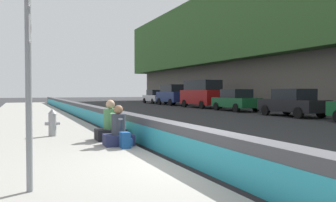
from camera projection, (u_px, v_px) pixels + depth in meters
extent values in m
plane|color=#2B2B2D|center=(196.00, 169.00, 6.91)|extent=(160.00, 160.00, 0.00)
cube|color=gray|center=(59.00, 179.00, 5.86)|extent=(80.00, 4.40, 0.14)
cube|color=#47474C|center=(196.00, 148.00, 6.90)|extent=(76.00, 0.44, 0.85)
cube|color=teal|center=(186.00, 151.00, 6.81)|extent=(74.48, 0.01, 0.54)
cylinder|color=gray|center=(28.00, 65.00, 4.85)|extent=(0.09, 0.09, 3.60)
cube|color=white|center=(29.00, 30.00, 4.84)|extent=(0.44, 0.02, 0.36)
cube|color=black|center=(31.00, 30.00, 4.85)|extent=(0.30, 0.01, 0.10)
cylinder|color=gray|center=(52.00, 125.00, 10.92)|extent=(0.24, 0.24, 0.72)
cone|color=gray|center=(52.00, 111.00, 10.91)|extent=(0.26, 0.26, 0.16)
cylinder|color=gray|center=(58.00, 123.00, 10.99)|extent=(0.10, 0.12, 0.10)
cylinder|color=gray|center=(47.00, 124.00, 10.85)|extent=(0.10, 0.12, 0.10)
cube|color=#23284C|center=(119.00, 140.00, 9.10)|extent=(0.70, 0.81, 0.29)
cylinder|color=#333842|center=(118.00, 124.00, 9.08)|extent=(0.37, 0.37, 0.54)
sphere|color=#8E6647|center=(118.00, 110.00, 9.07)|extent=(0.24, 0.24, 0.24)
cylinder|color=#333842|center=(117.00, 126.00, 9.28)|extent=(0.29, 0.15, 0.48)
cylinder|color=#333842|center=(120.00, 127.00, 8.90)|extent=(0.29, 0.15, 0.48)
cube|color=black|center=(110.00, 134.00, 10.12)|extent=(0.74, 0.86, 0.32)
cylinder|color=#4C8951|center=(110.00, 119.00, 10.11)|extent=(0.40, 0.40, 0.60)
sphere|color=tan|center=(110.00, 104.00, 10.09)|extent=(0.26, 0.26, 0.26)
cylinder|color=#4C8951|center=(109.00, 120.00, 10.32)|extent=(0.31, 0.15, 0.52)
cylinder|color=#4C8951|center=(112.00, 122.00, 9.90)|extent=(0.31, 0.15, 0.52)
cube|color=navy|center=(125.00, 140.00, 8.65)|extent=(0.32, 0.22, 0.40)
cube|color=navy|center=(130.00, 142.00, 8.71)|extent=(0.22, 0.06, 0.20)
cube|color=black|center=(292.00, 105.00, 21.08)|extent=(4.52, 1.84, 0.72)
cube|color=black|center=(294.00, 94.00, 20.97)|extent=(2.21, 1.64, 0.66)
cylinder|color=black|center=(266.00, 110.00, 22.09)|extent=(0.66, 0.23, 0.66)
cylinder|color=black|center=(287.00, 110.00, 22.75)|extent=(0.66, 0.23, 0.66)
cylinder|color=black|center=(299.00, 113.00, 19.43)|extent=(0.66, 0.23, 0.66)
cylinder|color=black|center=(321.00, 112.00, 20.10)|extent=(0.66, 0.23, 0.66)
cube|color=#145128|center=(235.00, 102.00, 26.80)|extent=(4.55, 1.93, 0.72)
cube|color=black|center=(236.00, 93.00, 26.69)|extent=(2.25, 1.69, 0.66)
cylinder|color=black|center=(217.00, 106.00, 27.83)|extent=(0.67, 0.24, 0.66)
cylinder|color=black|center=(235.00, 106.00, 28.47)|extent=(0.67, 0.24, 0.66)
cylinder|color=black|center=(236.00, 108.00, 25.15)|extent=(0.67, 0.24, 0.66)
cylinder|color=black|center=(256.00, 108.00, 25.79)|extent=(0.67, 0.24, 0.66)
cube|color=maroon|center=(202.00, 97.00, 32.07)|extent=(5.16, 2.11, 1.30)
cube|color=black|center=(202.00, 85.00, 31.94)|extent=(4.15, 1.89, 0.90)
cylinder|color=black|center=(185.00, 104.00, 33.17)|extent=(0.73, 0.24, 0.72)
cylinder|color=black|center=(201.00, 103.00, 33.96)|extent=(0.73, 0.24, 0.72)
cylinder|color=black|center=(202.00, 105.00, 30.21)|extent=(0.73, 0.24, 0.72)
cylinder|color=black|center=(220.00, 104.00, 31.01)|extent=(0.73, 0.24, 0.72)
cube|color=navy|center=(172.00, 97.00, 38.10)|extent=(4.83, 1.99, 1.10)
cube|color=black|center=(173.00, 88.00, 37.98)|extent=(3.12, 1.77, 0.80)
cylinder|color=black|center=(159.00, 101.00, 39.14)|extent=(0.76, 0.23, 0.76)
cylinder|color=black|center=(174.00, 101.00, 39.89)|extent=(0.76, 0.23, 0.76)
cylinder|color=black|center=(170.00, 102.00, 36.33)|extent=(0.76, 0.23, 0.76)
cylinder|color=black|center=(186.00, 102.00, 37.09)|extent=(0.76, 0.23, 0.76)
cube|color=silver|center=(155.00, 98.00, 43.18)|extent=(4.51, 1.82, 0.72)
cube|color=black|center=(155.00, 93.00, 43.07)|extent=(2.21, 1.63, 0.66)
cylinder|color=black|center=(145.00, 101.00, 44.17)|extent=(0.66, 0.22, 0.66)
cylinder|color=black|center=(157.00, 100.00, 44.86)|extent=(0.66, 0.22, 0.66)
cylinder|color=black|center=(153.00, 101.00, 41.53)|extent=(0.66, 0.22, 0.66)
cylinder|color=black|center=(166.00, 101.00, 42.22)|extent=(0.66, 0.22, 0.66)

